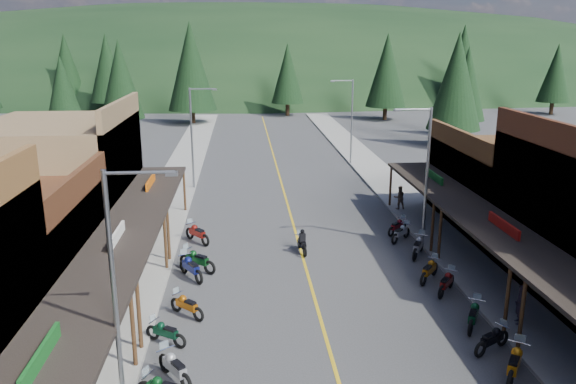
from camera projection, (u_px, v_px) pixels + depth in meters
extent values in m
plane|color=#38383A|center=(320.00, 316.00, 24.23)|extent=(220.00, 220.00, 0.00)
cube|color=gold|center=(284.00, 194.00, 43.46)|extent=(0.15, 90.00, 0.01)
cube|color=gray|center=(171.00, 195.00, 42.76)|extent=(3.40, 94.00, 0.15)
cube|color=gray|center=(395.00, 190.00, 44.14)|extent=(3.40, 94.00, 0.15)
cube|color=black|center=(42.00, 367.00, 15.16)|extent=(3.20, 10.20, 0.18)
cylinder|color=#472D19|center=(133.00, 331.00, 20.00)|extent=(0.16, 0.16, 3.00)
cube|color=#14591E|center=(41.00, 360.00, 15.11)|extent=(0.12, 3.00, 0.70)
cube|color=#3F2111|center=(83.00, 242.00, 24.25)|extent=(0.30, 9.00, 6.20)
cube|color=black|center=(117.00, 243.00, 24.39)|extent=(3.20, 9.00, 0.18)
cylinder|color=#472D19|center=(139.00, 315.00, 21.15)|extent=(0.16, 0.16, 3.00)
cylinder|color=#472D19|center=(166.00, 243.00, 28.65)|extent=(0.16, 0.16, 3.00)
cube|color=silver|center=(117.00, 239.00, 24.34)|extent=(0.12, 3.00, 0.70)
cube|color=brown|center=(59.00, 181.00, 33.07)|extent=(8.00, 10.20, 7.00)
cube|color=brown|center=(125.00, 170.00, 33.22)|extent=(0.30, 10.20, 8.20)
cube|color=black|center=(151.00, 187.00, 33.62)|extent=(3.20, 10.20, 0.18)
cylinder|color=#472D19|center=(168.00, 235.00, 29.81)|extent=(0.16, 0.16, 3.00)
cylinder|color=#472D19|center=(185.00, 191.00, 38.46)|extent=(0.16, 0.16, 3.00)
cube|color=#CC590C|center=(151.00, 184.00, 33.57)|extent=(0.12, 3.00, 0.70)
cylinder|color=#472D19|center=(522.00, 315.00, 21.14)|extent=(0.16, 0.16, 3.00)
cube|color=#562B19|center=(536.00, 208.00, 25.60)|extent=(0.30, 9.00, 8.20)
cube|color=black|center=(503.00, 232.00, 25.77)|extent=(3.20, 9.00, 0.18)
cylinder|color=#472D19|center=(507.00, 301.00, 22.30)|extent=(0.16, 0.16, 3.00)
cylinder|color=#472D19|center=(440.00, 235.00, 29.80)|extent=(0.16, 0.16, 3.00)
cube|color=#B2140F|center=(504.00, 228.00, 25.72)|extent=(0.12, 3.00, 0.70)
cube|color=#4C2D16|center=(515.00, 187.00, 35.55)|extent=(8.00, 10.20, 5.00)
cube|color=#4C2D16|center=(456.00, 179.00, 35.09)|extent=(0.30, 10.20, 6.20)
cube|color=black|center=(434.00, 181.00, 35.00)|extent=(3.20, 10.20, 0.18)
cylinder|color=#472D19|center=(432.00, 228.00, 30.95)|extent=(0.16, 0.16, 3.00)
cylinder|color=#472D19|center=(390.00, 187.00, 39.60)|extent=(0.16, 0.16, 3.00)
cube|color=#14591E|center=(434.00, 178.00, 34.95)|extent=(0.12, 3.00, 0.70)
cylinder|color=gray|center=(115.00, 299.00, 16.85)|extent=(0.16, 0.16, 8.00)
cylinder|color=gray|center=(139.00, 173.00, 15.90)|extent=(2.00, 0.10, 0.10)
cube|color=gray|center=(172.00, 174.00, 15.99)|extent=(0.35, 0.18, 0.12)
cylinder|color=gray|center=(192.00, 140.00, 43.77)|extent=(0.16, 0.16, 8.00)
cylinder|color=gray|center=(203.00, 89.00, 42.83)|extent=(2.00, 0.10, 0.10)
cube|color=gray|center=(215.00, 89.00, 42.91)|extent=(0.35, 0.18, 0.12)
cylinder|color=gray|center=(427.00, 179.00, 31.44)|extent=(0.16, 0.16, 8.00)
cylinder|color=gray|center=(413.00, 109.00, 30.33)|extent=(2.00, 0.10, 0.10)
cube|color=gray|center=(397.00, 110.00, 30.28)|extent=(0.35, 0.18, 0.12)
cylinder|color=gray|center=(352.00, 123.00, 52.59)|extent=(0.16, 0.16, 8.00)
cylinder|color=gray|center=(342.00, 81.00, 51.49)|extent=(2.00, 0.10, 0.10)
cube|color=gray|center=(332.00, 81.00, 51.43)|extent=(0.35, 0.18, 0.12)
ellipsoid|color=black|center=(253.00, 83.00, 154.05)|extent=(310.00, 140.00, 60.00)
cylinder|color=black|center=(111.00, 108.00, 89.38)|extent=(0.60, 0.60, 2.00)
cone|color=black|center=(107.00, 68.00, 87.74)|extent=(5.88, 5.88, 10.50)
cylinder|color=black|center=(193.00, 117.00, 78.95)|extent=(0.60, 0.60, 2.00)
cone|color=black|center=(191.00, 66.00, 77.11)|extent=(6.72, 6.72, 12.00)
cylinder|color=black|center=(288.00, 109.00, 87.75)|extent=(0.60, 0.60, 2.00)
cone|color=black|center=(288.00, 73.00, 86.31)|extent=(5.04, 5.04, 9.00)
cylinder|color=black|center=(385.00, 113.00, 83.09)|extent=(0.60, 0.60, 2.00)
cone|color=black|center=(387.00, 70.00, 81.45)|extent=(5.88, 5.88, 10.50)
cylinder|color=black|center=(459.00, 103.00, 95.90)|extent=(0.60, 0.60, 2.00)
cone|color=black|center=(463.00, 61.00, 94.06)|extent=(6.72, 6.72, 12.00)
cylinder|color=black|center=(551.00, 108.00, 89.16)|extent=(0.60, 0.60, 2.00)
cone|color=black|center=(556.00, 73.00, 87.71)|extent=(5.04, 5.04, 9.00)
cylinder|color=black|center=(70.00, 104.00, 94.51)|extent=(0.60, 0.60, 2.00)
cone|color=black|center=(66.00, 66.00, 92.87)|extent=(5.88, 5.88, 10.50)
cylinder|color=black|center=(68.00, 140.00, 60.69)|extent=(0.60, 0.60, 2.00)
cone|color=black|center=(63.00, 94.00, 59.38)|extent=(4.48, 4.48, 8.00)
cylinder|color=black|center=(463.00, 128.00, 69.15)|extent=(0.60, 0.60, 2.00)
cone|color=black|center=(467.00, 84.00, 67.73)|extent=(4.93, 4.93, 8.80)
cylinder|color=black|center=(124.00, 126.00, 70.62)|extent=(0.60, 0.60, 2.00)
cone|color=black|center=(120.00, 79.00, 69.10)|extent=(5.38, 5.38, 9.60)
cylinder|color=black|center=(452.00, 138.00, 62.10)|extent=(0.60, 0.60, 2.00)
cone|color=black|center=(456.00, 81.00, 60.47)|extent=(5.82, 5.82, 10.40)
imported|color=black|center=(520.00, 304.00, 23.11)|extent=(0.56, 0.71, 1.70)
imported|color=brown|center=(399.00, 197.00, 38.86)|extent=(0.83, 0.52, 1.64)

